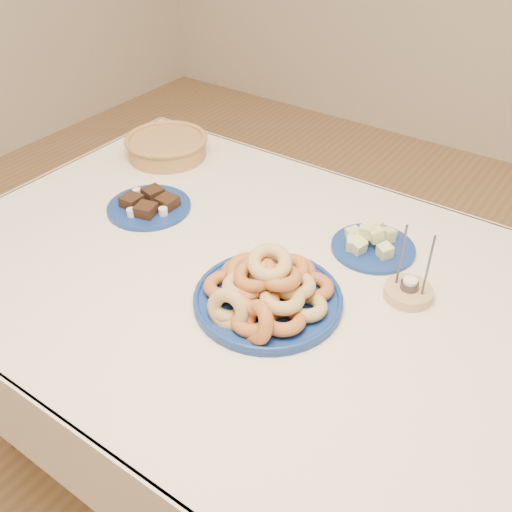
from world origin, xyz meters
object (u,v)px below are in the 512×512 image
at_px(candle_holder, 408,291).
at_px(dining_table, 267,312).
at_px(melon_plate, 371,243).
at_px(wicker_basket, 167,146).
at_px(donut_platter, 267,291).
at_px(brownie_plate, 149,205).

bearing_deg(candle_holder, dining_table, -156.27).
xyz_separation_m(dining_table, melon_plate, (0.14, 0.25, 0.12)).
height_order(melon_plate, wicker_basket, melon_plate).
distance_m(donut_platter, candle_holder, 0.32).
bearing_deg(wicker_basket, donut_platter, -31.53).
distance_m(donut_platter, wicker_basket, 0.78).
xyz_separation_m(wicker_basket, candle_holder, (0.92, -0.20, -0.02)).
relative_size(melon_plate, brownie_plate, 0.96).
distance_m(melon_plate, candle_holder, 0.19).
bearing_deg(dining_table, melon_plate, 60.15).
distance_m(donut_platter, brownie_plate, 0.51).
relative_size(melon_plate, candle_holder, 1.26).
distance_m(dining_table, brownie_plate, 0.47).
height_order(wicker_basket, candle_holder, candle_holder).
bearing_deg(candle_holder, wicker_basket, 167.46).
xyz_separation_m(brownie_plate, wicker_basket, (-0.17, 0.27, 0.02)).
relative_size(dining_table, brownie_plate, 7.08).
height_order(dining_table, candle_holder, candle_holder).
height_order(donut_platter, melon_plate, donut_platter).
xyz_separation_m(melon_plate, brownie_plate, (-0.59, -0.19, -0.01)).
bearing_deg(melon_plate, donut_platter, -106.50).
bearing_deg(donut_platter, wicker_basket, 148.47).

